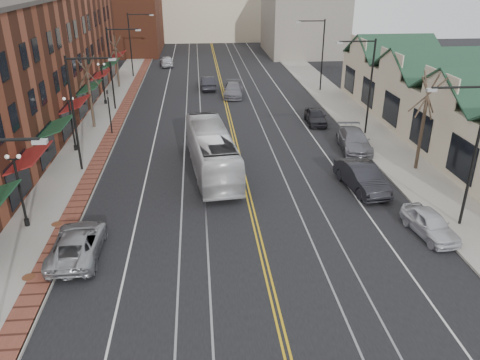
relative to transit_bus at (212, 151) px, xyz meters
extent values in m
plane|color=black|center=(2.16, -15.08, -1.55)|extent=(160.00, 160.00, 0.00)
cube|color=gray|center=(-9.84, 4.92, -1.48)|extent=(4.00, 120.00, 0.15)
cube|color=gray|center=(14.16, 4.92, -1.48)|extent=(4.00, 120.00, 0.15)
cube|color=brown|center=(-16.84, 11.92, 3.95)|extent=(10.00, 50.00, 11.00)
cube|color=beige|center=(20.16, 4.92, 0.75)|extent=(8.00, 36.00, 4.60)
cube|color=brown|center=(-13.84, 54.92, 5.45)|extent=(14.00, 18.00, 14.00)
cube|color=beige|center=(2.16, 69.92, 2.95)|extent=(22.00, 14.00, 9.00)
cube|color=slate|center=(17.16, 49.92, 3.95)|extent=(12.00, 16.00, 11.00)
cube|color=#999999|center=(-6.34, -15.08, 6.30)|extent=(0.50, 0.25, 0.15)
cylinder|color=black|center=(-9.34, 0.92, 2.60)|extent=(0.16, 0.16, 8.00)
cylinder|color=black|center=(-7.84, 0.92, 6.40)|extent=(3.00, 0.12, 0.12)
cube|color=#999999|center=(-6.34, 0.92, 6.30)|extent=(0.50, 0.25, 0.15)
cylinder|color=black|center=(-9.34, 16.92, 2.60)|extent=(0.16, 0.16, 8.00)
cylinder|color=black|center=(-7.84, 16.92, 6.40)|extent=(3.00, 0.12, 0.12)
cube|color=#999999|center=(-6.34, 16.92, 6.30)|extent=(0.50, 0.25, 0.15)
cylinder|color=black|center=(-9.34, 32.92, 2.60)|extent=(0.16, 0.16, 8.00)
cylinder|color=black|center=(-7.84, 32.92, 6.40)|extent=(3.00, 0.12, 0.12)
cube|color=#999999|center=(-6.34, 32.92, 6.30)|extent=(0.50, 0.25, 0.15)
cylinder|color=black|center=(13.66, -9.08, 2.60)|extent=(0.16, 0.16, 8.00)
cylinder|color=black|center=(12.16, -9.08, 6.40)|extent=(3.00, 0.12, 0.12)
cube|color=#999999|center=(10.66, -9.08, 6.30)|extent=(0.50, 0.25, 0.15)
cylinder|color=black|center=(13.66, 6.92, 2.60)|extent=(0.16, 0.16, 8.00)
cylinder|color=black|center=(12.16, 6.92, 6.40)|extent=(3.00, 0.12, 0.12)
cube|color=#999999|center=(10.66, 6.92, 6.30)|extent=(0.50, 0.25, 0.15)
cylinder|color=black|center=(13.66, 22.92, 2.60)|extent=(0.16, 0.16, 8.00)
cylinder|color=black|center=(12.16, 22.92, 6.40)|extent=(3.00, 0.12, 0.12)
cube|color=#999999|center=(10.66, 22.92, 6.30)|extent=(0.50, 0.25, 0.15)
cylinder|color=black|center=(-10.64, -7.08, -1.20)|extent=(0.28, 0.28, 0.40)
cylinder|color=black|center=(-10.64, -7.08, 0.60)|extent=(0.14, 0.14, 4.00)
cube|color=black|center=(-10.64, -7.08, 2.60)|extent=(0.60, 0.06, 0.06)
sphere|color=white|center=(-10.94, -7.08, 2.75)|extent=(0.24, 0.24, 0.24)
sphere|color=white|center=(-10.34, -7.08, 2.75)|extent=(0.24, 0.24, 0.24)
cylinder|color=black|center=(-10.64, 4.92, -1.20)|extent=(0.28, 0.28, 0.40)
cylinder|color=black|center=(-10.64, 4.92, 0.60)|extent=(0.14, 0.14, 4.00)
cube|color=black|center=(-10.64, 4.92, 2.60)|extent=(0.60, 0.06, 0.06)
sphere|color=white|center=(-10.94, 4.92, 2.75)|extent=(0.24, 0.24, 0.24)
sphere|color=white|center=(-10.34, 4.92, 2.75)|extent=(0.24, 0.24, 0.24)
cylinder|color=black|center=(-10.64, 18.92, -1.20)|extent=(0.28, 0.28, 0.40)
cylinder|color=black|center=(-10.64, 18.92, 0.60)|extent=(0.14, 0.14, 4.00)
cube|color=black|center=(-10.64, 18.92, 2.60)|extent=(0.60, 0.06, 0.06)
sphere|color=white|center=(-10.94, 18.92, 2.75)|extent=(0.24, 0.24, 0.24)
sphere|color=white|center=(-10.34, 18.92, 2.75)|extent=(0.24, 0.24, 0.24)
cylinder|color=#382B21|center=(-10.34, 10.92, 1.05)|extent=(0.24, 0.24, 4.90)
cylinder|color=#382B21|center=(-10.34, 10.92, 3.60)|extent=(0.58, 1.37, 2.90)
cylinder|color=#382B21|center=(-10.34, 10.92, 3.60)|extent=(1.60, 0.66, 2.78)
cylinder|color=#382B21|center=(-10.34, 10.92, 3.60)|extent=(0.53, 1.23, 2.96)
cylinder|color=#382B21|center=(-10.34, 10.92, 3.60)|extent=(1.69, 1.03, 2.64)
cylinder|color=#382B21|center=(-10.34, 10.92, 3.60)|extent=(1.78, 1.29, 2.48)
cylinder|color=#382B21|center=(-10.34, 26.92, 0.87)|extent=(0.24, 0.24, 4.55)
cylinder|color=#382B21|center=(-10.34, 26.92, 3.25)|extent=(0.55, 1.28, 2.69)
cylinder|color=#382B21|center=(-10.34, 26.92, 3.25)|extent=(1.49, 0.62, 2.58)
cylinder|color=#382B21|center=(-10.34, 26.92, 3.25)|extent=(0.50, 1.15, 2.75)
cylinder|color=#382B21|center=(-10.34, 26.92, 3.25)|extent=(1.57, 0.97, 2.45)
cylinder|color=#382B21|center=(-10.34, 26.92, 3.25)|extent=(1.66, 1.20, 2.30)
cylinder|color=#382B21|center=(14.66, -1.08, 1.22)|extent=(0.24, 0.24, 5.25)
cylinder|color=#382B21|center=(14.66, -1.08, 3.95)|extent=(0.61, 1.46, 3.10)
cylinder|color=#382B21|center=(14.66, -1.08, 3.95)|extent=(1.70, 0.70, 2.97)
cylinder|color=#382B21|center=(14.66, -1.08, 3.95)|extent=(0.56, 1.31, 3.17)
cylinder|color=#382B21|center=(14.66, -1.08, 3.95)|extent=(1.80, 1.10, 2.82)
cylinder|color=#382B21|center=(14.66, -1.08, 3.95)|extent=(1.90, 1.37, 2.65)
cylinder|color=#592D19|center=(-9.04, -12.08, -1.39)|extent=(0.60, 0.60, 0.02)
cylinder|color=#592D19|center=(-9.04, -7.08, -1.39)|extent=(0.60, 0.60, 0.02)
cylinder|color=black|center=(-8.44, 8.92, 0.20)|extent=(0.12, 0.12, 3.20)
imported|color=black|center=(-8.44, 8.92, 1.95)|extent=(0.18, 0.15, 0.90)
imported|color=silver|center=(0.00, 0.00, 0.00)|extent=(3.73, 11.34, 3.10)
imported|color=#9C9EA3|center=(-7.14, -10.21, -0.84)|extent=(2.42, 5.14, 1.42)
imported|color=silver|center=(11.46, -9.86, -0.86)|extent=(2.11, 4.20, 1.37)
imported|color=black|center=(9.66, -3.86, -0.70)|extent=(2.50, 5.38, 1.71)
imported|color=slate|center=(11.46, 3.31, -0.76)|extent=(2.76, 5.62, 1.57)
imported|color=#222228|center=(10.05, 10.44, -0.84)|extent=(1.90, 4.27, 1.43)
imported|color=#232228|center=(0.46, 25.11, -0.78)|extent=(1.78, 4.73, 1.54)
imported|color=slate|center=(3.19, 21.37, -0.80)|extent=(2.64, 5.37, 1.50)
imported|color=silver|center=(-5.23, 40.11, -0.78)|extent=(2.30, 4.69, 1.54)
camera|label=1|loc=(-0.83, -30.92, 11.77)|focal=35.00mm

